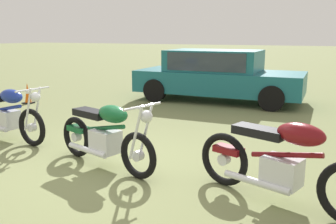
{
  "coord_description": "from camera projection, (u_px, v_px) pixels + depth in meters",
  "views": [
    {
      "loc": [
        2.86,
        -4.11,
        1.86
      ],
      "look_at": [
        0.32,
        1.3,
        0.58
      ],
      "focal_mm": 38.76,
      "sensor_mm": 36.0,
      "label": 1
    }
  ],
  "objects": [
    {
      "name": "motorcycle_green",
      "position": [
        105.0,
        135.0,
        5.1
      ],
      "size": [
        1.93,
        0.83,
        1.02
      ],
      "rotation": [
        0.0,
        0.0,
        -0.27
      ],
      "color": "black",
      "rests_on": "ground"
    },
    {
      "name": "motorcycle_maroon",
      "position": [
        283.0,
        163.0,
        3.96
      ],
      "size": [
        2.08,
        0.94,
        1.02
      ],
      "rotation": [
        0.0,
        0.0,
        -0.31
      ],
      "color": "black",
      "rests_on": "ground"
    },
    {
      "name": "traffic_cone",
      "position": [
        28.0,
        94.0,
        9.9
      ],
      "size": [
        0.25,
        0.25,
        0.57
      ],
      "color": "#EA590F",
      "rests_on": "ground"
    },
    {
      "name": "motorcycle_blue",
      "position": [
        7.0,
        114.0,
        6.42
      ],
      "size": [
        2.03,
        0.64,
        1.02
      ],
      "rotation": [
        0.0,
        0.0,
        -0.14
      ],
      "color": "black",
      "rests_on": "ground"
    },
    {
      "name": "car_teal",
      "position": [
        217.0,
        73.0,
        10.22
      ],
      "size": [
        4.63,
        2.02,
        1.43
      ],
      "rotation": [
        0.0,
        0.0,
        0.02
      ],
      "color": "#19606B",
      "rests_on": "ground"
    },
    {
      "name": "ground_plane",
      "position": [
        109.0,
        166.0,
        5.21
      ],
      "size": [
        120.0,
        120.0,
        0.0
      ],
      "primitive_type": "plane",
      "color": "olive"
    }
  ]
}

